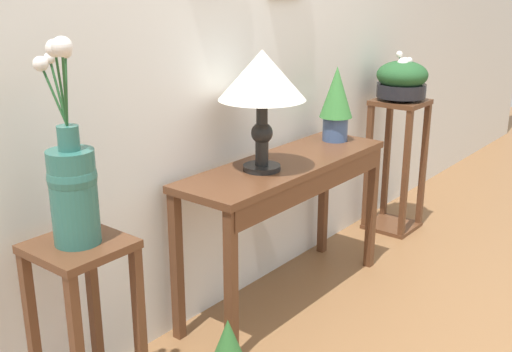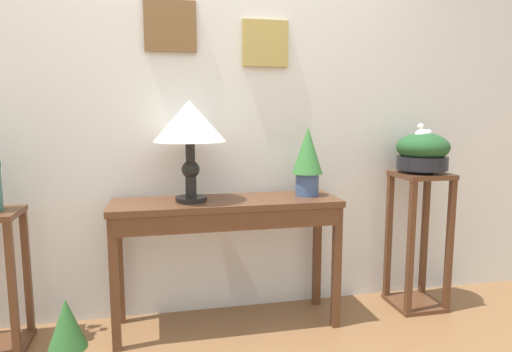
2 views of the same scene
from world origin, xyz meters
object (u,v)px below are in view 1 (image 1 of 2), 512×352
(console_table, at_px, (290,183))
(potted_plant_on_console, at_px, (336,100))
(pedestal_stand_left, at_px, (88,338))
(flower_vase_tall_left, at_px, (72,182))
(table_lamp, at_px, (262,80))
(planter_bowl_wide_right, at_px, (402,79))
(pedestal_stand_right, at_px, (396,166))

(console_table, xyz_separation_m, potted_plant_on_console, (0.49, 0.05, 0.33))
(pedestal_stand_left, xyz_separation_m, flower_vase_tall_left, (-0.00, -0.00, 0.59))
(table_lamp, xyz_separation_m, potted_plant_on_console, (0.69, 0.03, -0.20))
(console_table, xyz_separation_m, planter_bowl_wide_right, (1.23, 0.03, 0.36))
(pedestal_stand_right, distance_m, planter_bowl_wide_right, 0.57)
(pedestal_stand_left, relative_size, flower_vase_tall_left, 1.07)
(console_table, bearing_deg, pedestal_stand_left, 179.52)
(pedestal_stand_left, bearing_deg, table_lamp, 0.74)
(table_lamp, distance_m, pedestal_stand_right, 1.61)
(planter_bowl_wide_right, bearing_deg, pedestal_stand_right, 31.93)
(pedestal_stand_left, distance_m, flower_vase_tall_left, 0.59)
(pedestal_stand_left, bearing_deg, console_table, -0.48)
(table_lamp, distance_m, potted_plant_on_console, 0.72)
(console_table, xyz_separation_m, pedestal_stand_right, (1.23, 0.03, -0.21))
(pedestal_stand_left, height_order, planter_bowl_wide_right, planter_bowl_wide_right)
(flower_vase_tall_left, bearing_deg, potted_plant_on_console, 1.35)
(table_lamp, relative_size, flower_vase_tall_left, 0.80)
(pedestal_stand_left, distance_m, planter_bowl_wide_right, 2.54)
(table_lamp, bearing_deg, pedestal_stand_right, 0.07)
(pedestal_stand_left, bearing_deg, planter_bowl_wide_right, 0.35)
(flower_vase_tall_left, distance_m, pedestal_stand_right, 2.52)
(table_lamp, xyz_separation_m, planter_bowl_wide_right, (1.43, 0.00, -0.17))
(table_lamp, bearing_deg, flower_vase_tall_left, -179.24)
(flower_vase_tall_left, relative_size, planter_bowl_wide_right, 2.19)
(console_table, distance_m, table_lamp, 0.57)
(table_lamp, xyz_separation_m, pedestal_stand_right, (1.43, 0.00, -0.74))
(table_lamp, xyz_separation_m, flower_vase_tall_left, (-1.04, -0.01, -0.21))
(table_lamp, bearing_deg, potted_plant_on_console, 2.22)
(potted_plant_on_console, relative_size, planter_bowl_wide_right, 1.28)
(pedestal_stand_left, xyz_separation_m, planter_bowl_wide_right, (2.46, 0.01, 0.63))
(pedestal_stand_right, bearing_deg, table_lamp, -179.93)
(console_table, height_order, table_lamp, table_lamp)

